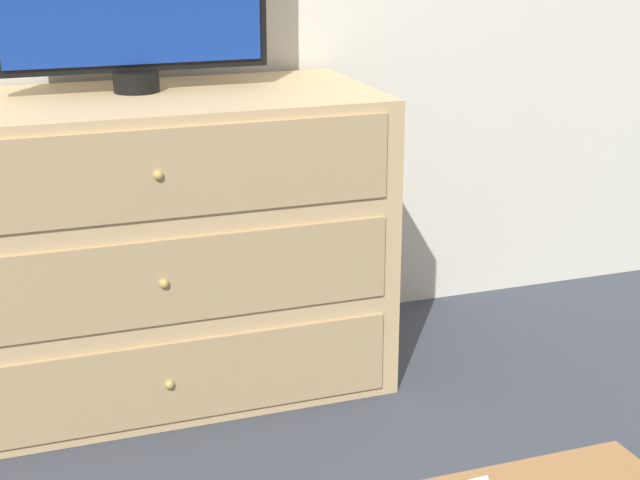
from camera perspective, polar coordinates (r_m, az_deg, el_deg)
name	(u,v)px	position (r m, az deg, el deg)	size (l,w,h in m)	color
ground_plane	(133,340)	(3.07, -10.84, -5.71)	(12.00, 12.00, 0.00)	#383D47
dresser	(143,247)	(2.64, -10.24, -0.40)	(1.25, 0.59, 0.80)	tan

